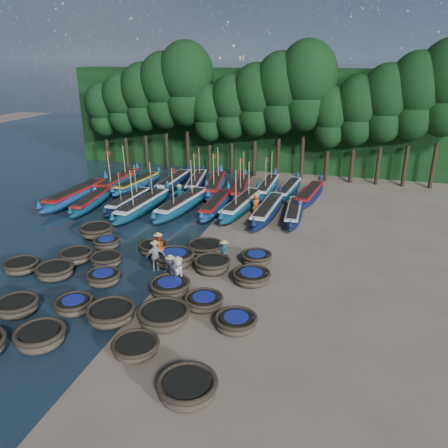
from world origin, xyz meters
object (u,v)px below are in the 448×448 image
(coracle_20, at_px, (96,231))
(coracle_22, at_px, (153,248))
(coracle_11, at_px, (55,271))
(coracle_6, at_px, (74,305))
(long_boat_2, at_px, (129,201))
(long_boat_8, at_px, (294,213))
(coracle_10, at_px, (21,266))
(long_boat_11, at_px, (173,182))
(coracle_8, at_px, (164,316))
(coracle_21, at_px, (107,243))
(long_boat_0, at_px, (77,195))
(coracle_19, at_px, (251,277))
(fisherman_3, at_px, (170,271))
(coracle_14, at_px, (204,301))
(long_boat_5, at_px, (216,204))
(coracle_15, at_px, (76,256))
(coracle_5, at_px, (17,306))
(coracle_4, at_px, (187,388))
(coracle_24, at_px, (256,258))
(coracle_18, at_px, (212,265))
(long_boat_14, at_px, (241,188))
(coracle_2, at_px, (40,337))
(coracle_23, at_px, (205,248))
(long_boat_17, at_px, (310,195))
(long_boat_1, at_px, (93,201))
(fisherman_5, at_px, (179,194))
(coracle_17, at_px, (174,258))
(coracle_7, at_px, (111,314))
(coracle_9, at_px, (236,322))
(long_boat_9, at_px, (118,181))
(coracle_16, at_px, (106,260))
(long_boat_12, at_px, (196,182))
(coracle_13, at_px, (170,287))
(long_boat_10, at_px, (138,184))
(fisherman_1, at_px, (224,251))
(long_boat_3, at_px, (143,205))
(fisherman_2, at_px, (159,247))
(long_boat_7, at_px, (268,210))
(coracle_3, at_px, (136,347))
(long_boat_13, at_px, (215,185))
(long_boat_15, at_px, (267,187))
(fisherman_0, at_px, (178,271))
(fisherman_6, at_px, (256,203))

(coracle_20, bearing_deg, coracle_22, -16.28)
(coracle_11, xyz_separation_m, coracle_22, (3.70, 4.24, -0.03))
(coracle_6, height_order, long_boat_2, long_boat_2)
(long_boat_8, bearing_deg, coracle_10, -139.44)
(long_boat_11, bearing_deg, coracle_8, -69.65)
(coracle_21, distance_m, long_boat_0, 10.26)
(coracle_19, distance_m, fisherman_3, 4.16)
(coracle_14, relative_size, long_boat_5, 0.28)
(coracle_15, distance_m, long_boat_8, 15.23)
(coracle_5, bearing_deg, coracle_8, 8.57)
(coracle_8, bearing_deg, coracle_4, -57.09)
(coracle_24, bearing_deg, coracle_18, -142.84)
(coracle_11, height_order, long_boat_8, long_boat_8)
(long_boat_14, bearing_deg, long_boat_2, -151.38)
(coracle_2, height_order, coracle_23, coracle_2)
(coracle_22, distance_m, long_boat_17, 15.22)
(coracle_18, bearing_deg, long_boat_1, 146.49)
(coracle_6, distance_m, long_boat_1, 15.58)
(long_boat_0, height_order, fisherman_5, fisherman_5)
(coracle_23, bearing_deg, long_boat_8, 60.28)
(coracle_19, distance_m, long_boat_11, 18.83)
(coracle_5, height_order, coracle_14, coracle_5)
(long_boat_2, bearing_deg, long_boat_17, 23.90)
(long_boat_17, bearing_deg, long_boat_11, -175.04)
(coracle_17, xyz_separation_m, coracle_18, (2.27, -0.15, -0.03))
(coracle_7, distance_m, coracle_24, 8.91)
(coracle_7, xyz_separation_m, long_boat_1, (-9.44, 13.96, 0.06))
(coracle_7, height_order, long_boat_11, long_boat_11)
(coracle_9, relative_size, long_boat_9, 0.26)
(coracle_16, xyz_separation_m, long_boat_12, (-0.35, 16.34, 0.14))
(coracle_13, xyz_separation_m, long_boat_1, (-11.03, 11.08, 0.06))
(coracle_14, xyz_separation_m, long_boat_10, (-11.80, 17.16, 0.15))
(coracle_7, relative_size, fisherman_3, 1.13)
(coracle_7, bearing_deg, long_boat_2, 114.43)
(coracle_18, xyz_separation_m, fisherman_1, (0.39, 0.95, 0.41))
(long_boat_3, height_order, long_boat_9, long_boat_3)
(coracle_9, xyz_separation_m, fisherman_5, (-8.59, 15.58, 0.42))
(long_boat_11, relative_size, fisherman_3, 4.19)
(coracle_20, distance_m, fisherman_2, 5.84)
(long_boat_7, xyz_separation_m, long_boat_8, (1.85, 0.19, -0.08))
(coracle_9, xyz_separation_m, coracle_13, (-3.82, 1.95, 0.05))
(coracle_23, height_order, coracle_24, coracle_23)
(coracle_3, xyz_separation_m, long_boat_13, (-3.49, 22.28, 0.22))
(fisherman_3, bearing_deg, coracle_15, -156.49)
(coracle_22, xyz_separation_m, long_boat_11, (-4.20, 13.63, 0.15))
(coracle_7, height_order, long_boat_15, long_boat_15)
(long_boat_17, distance_m, fisherman_0, 17.04)
(coracle_22, xyz_separation_m, long_boat_7, (5.38, 8.13, 0.17))
(coracle_23, relative_size, long_boat_9, 0.25)
(coracle_15, distance_m, fisherman_6, 13.47)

